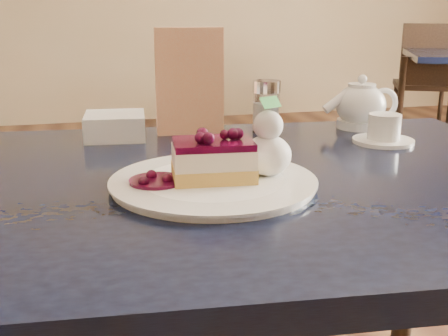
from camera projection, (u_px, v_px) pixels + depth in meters
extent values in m
cube|color=black|center=(209.00, 189.00, 0.95)|extent=(1.34, 0.96, 0.04)
cylinder|color=black|center=(406.00, 279.00, 1.48)|extent=(0.05, 0.05, 0.75)
cylinder|color=white|center=(213.00, 183.00, 0.89)|extent=(0.32, 0.32, 0.01)
cube|color=#E2BA4F|center=(213.00, 172.00, 0.89)|extent=(0.13, 0.10, 0.02)
cube|color=#FFEBCC|center=(213.00, 156.00, 0.88)|extent=(0.13, 0.10, 0.03)
cube|color=black|center=(213.00, 143.00, 0.87)|extent=(0.13, 0.10, 0.01)
ellipsoid|color=white|center=(268.00, 155.00, 0.90)|extent=(0.08, 0.08, 0.07)
cylinder|color=black|center=(156.00, 181.00, 0.87)|extent=(0.08, 0.08, 0.01)
cylinder|color=white|center=(383.00, 141.00, 1.18)|extent=(0.13, 0.13, 0.01)
cylinder|color=white|center=(384.00, 127.00, 1.17)|extent=(0.07, 0.07, 0.05)
ellipsoid|color=white|center=(361.00, 107.00, 1.31)|extent=(0.12, 0.12, 0.10)
cylinder|color=white|center=(362.00, 83.00, 1.29)|extent=(0.06, 0.06, 0.01)
cylinder|color=white|center=(330.00, 108.00, 1.29)|extent=(0.06, 0.02, 0.05)
cube|color=beige|center=(190.00, 82.00, 1.23)|extent=(0.15, 0.04, 0.23)
cylinder|color=white|center=(266.00, 112.00, 1.27)|extent=(0.06, 0.06, 0.09)
cylinder|color=silver|center=(266.00, 86.00, 1.26)|extent=(0.06, 0.06, 0.03)
cube|color=white|center=(115.00, 126.00, 1.22)|extent=(0.14, 0.14, 0.05)
cylinder|color=black|center=(400.00, 107.00, 4.09)|extent=(0.05, 0.05, 0.73)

